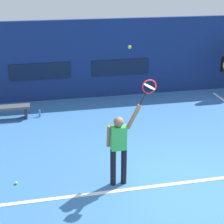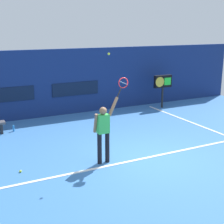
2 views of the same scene
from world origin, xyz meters
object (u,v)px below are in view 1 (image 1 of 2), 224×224
Objects in this scene: tennis_player at (119,145)px; spare_ball at (16,183)px; tennis_racket at (149,88)px; water_bottle at (40,113)px; court_bench at (8,110)px; tennis_ball at (130,47)px.

tennis_player reaches higher than spare_ball.
water_bottle is at bearing 119.75° from tennis_racket.
spare_ball is at bearing -83.04° from court_bench.
tennis_racket reaches higher than spare_ball.
tennis_racket is at bearing -8.38° from spare_ball.
court_bench is 5.83× the size of water_bottle.
court_bench is at bearing 125.97° from tennis_ball.
court_bench is at bearing 123.43° from tennis_player.
tennis_ball is 0.28× the size of water_bottle.
tennis_player is at bearing -159.92° from tennis_ball.
court_bench reaches higher than spare_ball.
water_bottle is 3.84m from spare_ball.
tennis_racket is 2.57× the size of water_bottle.
tennis_player is at bearing -66.99° from water_bottle.
tennis_ball is at bearing -54.03° from court_bench.
spare_ball is at bearing 171.62° from tennis_racket.
water_bottle is (1.00, 0.00, -0.22)m from court_bench.
water_bottle reaches higher than spare_ball.
tennis_ball is 5.53m from water_bottle.
spare_ball is at bearing 172.16° from tennis_ball.
tennis_ball is at bearing 168.22° from tennis_racket.
tennis_racket is at bearing -51.10° from court_bench.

